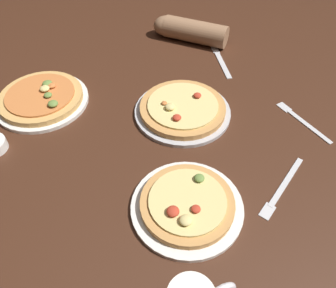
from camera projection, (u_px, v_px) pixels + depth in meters
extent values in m
cube|color=#3D2114|center=(168.00, 152.00, 0.90)|extent=(2.40, 2.40, 0.03)
cylinder|color=silver|center=(187.00, 207.00, 0.76)|extent=(0.26, 0.26, 0.01)
cylinder|color=tan|center=(187.00, 203.00, 0.75)|extent=(0.22, 0.22, 0.02)
cylinder|color=#DBC67A|center=(187.00, 201.00, 0.74)|extent=(0.18, 0.18, 0.01)
ellipsoid|color=#DBC67A|center=(185.00, 220.00, 0.69)|extent=(0.03, 0.03, 0.01)
ellipsoid|color=#B73823|center=(195.00, 209.00, 0.71)|extent=(0.02, 0.02, 0.01)
ellipsoid|color=#B73823|center=(173.00, 211.00, 0.71)|extent=(0.03, 0.03, 0.01)
ellipsoid|color=olive|center=(199.00, 178.00, 0.77)|extent=(0.02, 0.02, 0.01)
cylinder|color=silver|center=(43.00, 101.00, 1.02)|extent=(0.29, 0.29, 0.01)
cylinder|color=tan|center=(42.00, 97.00, 1.01)|extent=(0.26, 0.26, 0.02)
cylinder|color=#C67038|center=(40.00, 94.00, 1.00)|extent=(0.21, 0.21, 0.01)
ellipsoid|color=#DBC67A|center=(45.00, 88.00, 1.00)|extent=(0.03, 0.03, 0.01)
ellipsoid|color=olive|center=(53.00, 103.00, 0.95)|extent=(0.03, 0.03, 0.02)
ellipsoid|color=olive|center=(48.00, 95.00, 0.98)|extent=(0.02, 0.02, 0.01)
ellipsoid|color=olive|center=(48.00, 83.00, 1.02)|extent=(0.03, 0.03, 0.02)
ellipsoid|color=#C67038|center=(52.00, 85.00, 1.02)|extent=(0.03, 0.03, 0.01)
cylinder|color=#B2B2B7|center=(183.00, 112.00, 0.99)|extent=(0.29, 0.29, 0.01)
cylinder|color=tan|center=(183.00, 108.00, 0.97)|extent=(0.26, 0.26, 0.02)
cylinder|color=#DBC67A|center=(183.00, 105.00, 0.97)|extent=(0.21, 0.21, 0.01)
ellipsoid|color=#C67038|center=(165.00, 103.00, 0.96)|extent=(0.02, 0.02, 0.01)
ellipsoid|color=#B73823|center=(177.00, 118.00, 0.91)|extent=(0.03, 0.03, 0.01)
ellipsoid|color=#B73823|center=(198.00, 95.00, 0.98)|extent=(0.02, 0.02, 0.01)
ellipsoid|color=#DBC67A|center=(170.00, 107.00, 0.94)|extent=(0.03, 0.03, 0.01)
cube|color=silver|center=(286.00, 182.00, 0.81)|extent=(0.12, 0.16, 0.01)
cube|color=silver|center=(267.00, 211.00, 0.75)|extent=(0.05, 0.05, 0.00)
cube|color=silver|center=(223.00, 64.00, 1.17)|extent=(0.05, 0.18, 0.01)
cube|color=silver|center=(216.00, 49.00, 1.24)|extent=(0.03, 0.06, 0.00)
cube|color=silver|center=(309.00, 126.00, 0.95)|extent=(0.10, 0.15, 0.01)
cube|color=silver|center=(285.00, 107.00, 1.00)|extent=(0.04, 0.05, 0.00)
cylinder|color=#936B4C|center=(196.00, 32.00, 1.25)|extent=(0.26, 0.17, 0.08)
ellipsoid|color=#936B4C|center=(167.00, 26.00, 1.28)|extent=(0.10, 0.08, 0.08)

